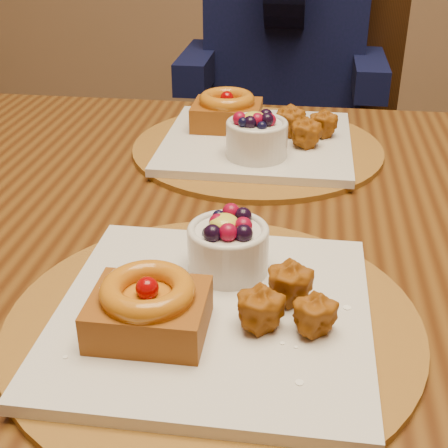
{
  "coord_description": "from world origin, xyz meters",
  "views": [
    {
      "loc": [
        -0.04,
        -0.74,
        1.11
      ],
      "look_at": [
        -0.11,
        -0.24,
        0.83
      ],
      "focal_mm": 50.0,
      "sensor_mm": 36.0,
      "label": 1
    }
  ],
  "objects_px": {
    "place_setting_near": "(212,304)",
    "chair_far": "(301,147)",
    "diner": "(287,11)",
    "dining_table": "(240,269)",
    "place_setting_far": "(256,137)"
  },
  "relations": [
    {
      "from": "place_setting_near",
      "to": "chair_far",
      "type": "relative_size",
      "value": 0.4
    },
    {
      "from": "diner",
      "to": "chair_far",
      "type": "bearing_deg",
      "value": -40.73
    },
    {
      "from": "place_setting_near",
      "to": "chair_far",
      "type": "bearing_deg",
      "value": 86.57
    },
    {
      "from": "dining_table",
      "to": "chair_far",
      "type": "distance_m",
      "value": 0.87
    },
    {
      "from": "place_setting_far",
      "to": "chair_far",
      "type": "xyz_separation_m",
      "value": [
        0.06,
        0.63,
        -0.26
      ]
    },
    {
      "from": "place_setting_far",
      "to": "diner",
      "type": "bearing_deg",
      "value": 89.37
    },
    {
      "from": "chair_far",
      "to": "place_setting_far",
      "type": "bearing_deg",
      "value": -88.81
    },
    {
      "from": "dining_table",
      "to": "place_setting_far",
      "type": "height_order",
      "value": "place_setting_far"
    },
    {
      "from": "dining_table",
      "to": "chair_far",
      "type": "height_order",
      "value": "chair_far"
    },
    {
      "from": "chair_far",
      "to": "diner",
      "type": "bearing_deg",
      "value": 128.28
    },
    {
      "from": "diner",
      "to": "dining_table",
      "type": "bearing_deg",
      "value": -72.36
    },
    {
      "from": "place_setting_near",
      "to": "dining_table",
      "type": "bearing_deg",
      "value": 89.48
    },
    {
      "from": "place_setting_near",
      "to": "diner",
      "type": "height_order",
      "value": "diner"
    },
    {
      "from": "dining_table",
      "to": "chair_far",
      "type": "xyz_separation_m",
      "value": [
        0.06,
        0.85,
        -0.16
      ]
    },
    {
      "from": "dining_table",
      "to": "diner",
      "type": "relative_size",
      "value": 2.03
    }
  ]
}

